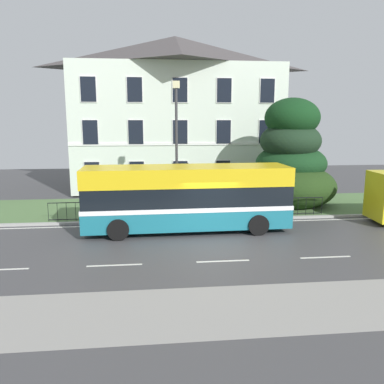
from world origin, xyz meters
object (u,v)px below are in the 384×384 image
single_decker_bus (187,197)px  litter_bin (113,205)px  street_lamp_post (176,141)px  georgian_townhouse (176,112)px  evergreen_tree (291,163)px

single_decker_bus → litter_bin: (-3.76, 2.88, -0.92)m
single_decker_bus → street_lamp_post: size_ratio=1.37×
georgian_townhouse → street_lamp_post: georgian_townhouse is taller
evergreen_tree → street_lamp_post: (-7.13, -2.22, 1.53)m
single_decker_bus → litter_bin: bearing=141.5°
evergreen_tree → street_lamp_post: bearing=-162.7°
georgian_townhouse → street_lamp_post: size_ratio=2.17×
georgian_townhouse → evergreen_tree: georgian_townhouse is taller
georgian_townhouse → litter_bin: georgian_townhouse is taller
single_decker_bus → litter_bin: single_decker_bus is taller
georgian_townhouse → street_lamp_post: 10.93m
street_lamp_post → litter_bin: bearing=176.1°
georgian_townhouse → single_decker_bus: georgian_townhouse is taller
litter_bin → street_lamp_post: bearing=-3.9°
georgian_townhouse → litter_bin: (-4.10, -10.53, -5.18)m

